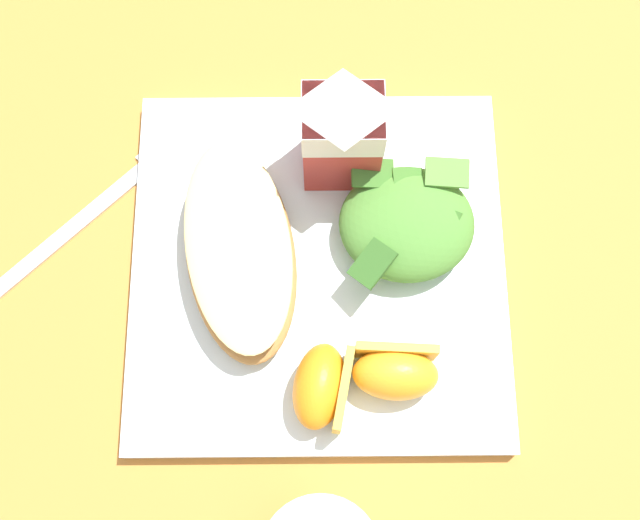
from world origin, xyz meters
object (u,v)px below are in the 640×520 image
object	(u,v)px
white_plate	(320,267)
orange_wedge_middle	(397,372)
cheesy_pizza_bread	(241,250)
orange_wedge_front	(325,387)
milk_carton	(344,130)
metal_fork	(106,201)
green_salad_pile	(408,223)

from	to	relation	value
white_plate	orange_wedge_middle	distance (m)	0.10
cheesy_pizza_bread	orange_wedge_front	xyz separation A→B (m)	(0.06, -0.10, 0.00)
white_plate	cheesy_pizza_bread	world-z (taller)	cheesy_pizza_bread
milk_carton	orange_wedge_front	bearing A→B (deg)	-94.88
orange_wedge_front	orange_wedge_middle	bearing A→B (deg)	11.26
cheesy_pizza_bread	orange_wedge_front	bearing A→B (deg)	-59.11
orange_wedge_front	metal_fork	world-z (taller)	orange_wedge_front
metal_fork	green_salad_pile	bearing A→B (deg)	-7.95
orange_wedge_front	metal_fork	distance (m)	0.23
white_plate	milk_carton	size ratio (longest dim) A/B	2.55
green_salad_pile	orange_wedge_middle	world-z (taller)	green_salad_pile
white_plate	green_salad_pile	xyz separation A→B (m)	(0.07, 0.02, 0.03)
white_plate	orange_wedge_front	world-z (taller)	orange_wedge_front
milk_carton	orange_wedge_front	size ratio (longest dim) A/B	1.68
cheesy_pizza_bread	orange_wedge_middle	size ratio (longest dim) A/B	2.92
orange_wedge_front	milk_carton	bearing A→B (deg)	85.12
orange_wedge_front	orange_wedge_middle	world-z (taller)	same
milk_carton	orange_wedge_middle	bearing A→B (deg)	-77.97
green_salad_pile	orange_wedge_front	xyz separation A→B (m)	(-0.06, -0.12, -0.00)
cheesy_pizza_bread	milk_carton	xyz separation A→B (m)	(0.07, 0.08, 0.04)
green_salad_pile	milk_carton	xyz separation A→B (m)	(-0.05, 0.06, 0.04)
cheesy_pizza_bread	green_salad_pile	distance (m)	0.12
orange_wedge_front	white_plate	bearing A→B (deg)	91.61
milk_carton	metal_fork	bearing A→B (deg)	-172.67
milk_carton	cheesy_pizza_bread	bearing A→B (deg)	-134.88
white_plate	milk_carton	xyz separation A→B (m)	(0.02, 0.08, 0.07)
white_plate	orange_wedge_front	size ratio (longest dim) A/B	4.26
orange_wedge_front	metal_fork	size ratio (longest dim) A/B	0.44
cheesy_pizza_bread	metal_fork	world-z (taller)	cheesy_pizza_bread
milk_carton	orange_wedge_front	xyz separation A→B (m)	(-0.01, -0.18, -0.04)
cheesy_pizza_bread	metal_fork	distance (m)	0.13
white_plate	orange_wedge_middle	bearing A→B (deg)	-57.92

